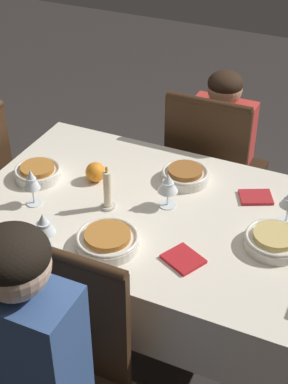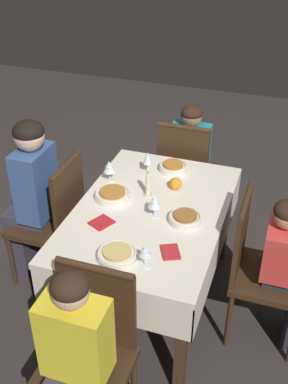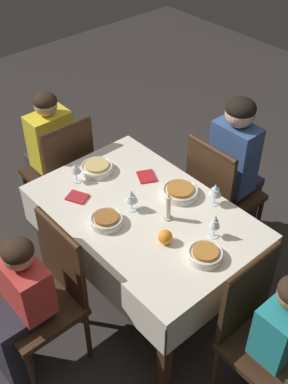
# 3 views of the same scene
# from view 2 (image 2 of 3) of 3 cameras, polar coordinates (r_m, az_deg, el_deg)

# --- Properties ---
(ground_plane) EXTENTS (8.00, 8.00, 0.00)m
(ground_plane) POSITION_cam_2_polar(r_m,az_deg,el_deg) (3.36, 0.64, -12.54)
(ground_plane) COLOR #332D2B
(dining_table) EXTENTS (1.33, 0.88, 0.74)m
(dining_table) POSITION_cam_2_polar(r_m,az_deg,el_deg) (2.94, 0.72, -3.67)
(dining_table) COLOR silver
(dining_table) RESTS_ON ground_plane
(chair_south) EXTENTS (0.42, 0.43, 0.95)m
(chair_south) POSITION_cam_2_polar(r_m,az_deg,el_deg) (3.25, -10.56, -2.88)
(chair_south) COLOR #382314
(chair_south) RESTS_ON ground_plane
(chair_east) EXTENTS (0.43, 0.42, 0.95)m
(chair_east) POSITION_cam_2_polar(r_m,az_deg,el_deg) (2.42, -6.57, -18.10)
(chair_east) COLOR #382314
(chair_east) RESTS_ON ground_plane
(chair_north) EXTENTS (0.42, 0.43, 0.95)m
(chair_north) POSITION_cam_2_polar(r_m,az_deg,el_deg) (2.90, 13.41, -8.36)
(chair_north) COLOR #382314
(chair_north) RESTS_ON ground_plane
(chair_west) EXTENTS (0.43, 0.42, 0.95)m
(chair_west) POSITION_cam_2_polar(r_m,az_deg,el_deg) (3.73, 4.93, 2.66)
(chair_west) COLOR #382314
(chair_west) RESTS_ON ground_plane
(person_adult_denim) EXTENTS (0.30, 0.34, 1.20)m
(person_adult_denim) POSITION_cam_2_polar(r_m,az_deg,el_deg) (3.24, -13.30, -0.07)
(person_adult_denim) COLOR #383342
(person_adult_denim) RESTS_ON ground_plane
(person_child_yellow) EXTENTS (0.33, 0.30, 1.09)m
(person_child_yellow) POSITION_cam_2_polar(r_m,az_deg,el_deg) (2.27, -8.55, -19.95)
(person_child_yellow) COLOR #383342
(person_child_yellow) RESTS_ON ground_plane
(person_child_teal) EXTENTS (0.33, 0.30, 1.01)m
(person_child_teal) POSITION_cam_2_polar(r_m,az_deg,el_deg) (3.87, 5.61, 4.28)
(person_child_teal) COLOR #4C4233
(person_child_teal) RESTS_ON ground_plane
(bowl_south) EXTENTS (0.22, 0.22, 0.06)m
(bowl_south) POSITION_cam_2_polar(r_m,az_deg,el_deg) (2.97, -3.77, -0.30)
(bowl_south) COLOR silver
(bowl_south) RESTS_ON dining_table
(wine_glass_south) EXTENTS (0.08, 0.08, 0.15)m
(wine_glass_south) POSITION_cam_2_polar(r_m,az_deg,el_deg) (3.11, -4.15, 2.96)
(wine_glass_south) COLOR white
(wine_glass_south) RESTS_ON dining_table
(bowl_east) EXTENTS (0.21, 0.21, 0.06)m
(bowl_east) POSITION_cam_2_polar(r_m,az_deg,el_deg) (2.51, -3.22, -7.41)
(bowl_east) COLOR silver
(bowl_east) RESTS_ON dining_table
(wine_glass_east) EXTENTS (0.07, 0.07, 0.13)m
(wine_glass_east) POSITION_cam_2_polar(r_m,az_deg,el_deg) (2.42, 0.13, -7.05)
(wine_glass_east) COLOR white
(wine_glass_east) RESTS_ON dining_table
(bowl_north) EXTENTS (0.19, 0.19, 0.06)m
(bowl_north) POSITION_cam_2_polar(r_m,az_deg,el_deg) (2.77, 4.89, -3.09)
(bowl_north) COLOR silver
(bowl_north) RESTS_ON dining_table
(wine_glass_north) EXTENTS (0.08, 0.08, 0.14)m
(wine_glass_north) POSITION_cam_2_polar(r_m,az_deg,el_deg) (2.77, 1.27, -1.21)
(wine_glass_north) COLOR white
(wine_glass_north) RESTS_ON dining_table
(bowl_west) EXTENTS (0.19, 0.19, 0.06)m
(bowl_west) POSITION_cam_2_polar(r_m,az_deg,el_deg) (3.26, 3.53, 2.98)
(bowl_west) COLOR silver
(bowl_west) RESTS_ON dining_table
(wine_glass_west) EXTENTS (0.06, 0.06, 0.15)m
(wine_glass_west) POSITION_cam_2_polar(r_m,az_deg,el_deg) (3.20, 0.43, 3.95)
(wine_glass_west) COLOR white
(wine_glass_west) RESTS_ON dining_table
(candle_centerpiece) EXTENTS (0.05, 0.05, 0.18)m
(candle_centerpiece) POSITION_cam_2_polar(r_m,az_deg,el_deg) (2.97, 0.49, 0.76)
(candle_centerpiece) COLOR beige
(candle_centerpiece) RESTS_ON dining_table
(orange_fruit) EXTENTS (0.08, 0.08, 0.08)m
(orange_fruit) POSITION_cam_2_polar(r_m,az_deg,el_deg) (3.06, 3.77, 1.01)
(orange_fruit) COLOR orange
(orange_fruit) RESTS_ON dining_table
(napkin_red_folded) EXTENTS (0.15, 0.14, 0.01)m
(napkin_red_folded) POSITION_cam_2_polar(r_m,az_deg,el_deg) (2.56, 3.14, -7.11)
(napkin_red_folded) COLOR #AD2328
(napkin_red_folded) RESTS_ON dining_table
(napkin_spare_side) EXTENTS (0.16, 0.15, 0.01)m
(napkin_spare_side) POSITION_cam_2_polar(r_m,az_deg,el_deg) (2.78, -5.05, -3.63)
(napkin_spare_side) COLOR red
(napkin_spare_side) RESTS_ON dining_table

